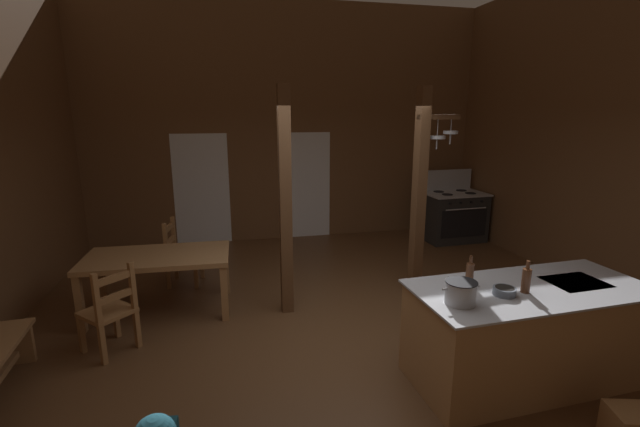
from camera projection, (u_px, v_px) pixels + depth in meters
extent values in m
cube|color=brown|center=(352.00, 349.00, 4.58)|extent=(8.16, 9.07, 0.10)
cube|color=brown|center=(289.00, 125.00, 8.04)|extent=(8.16, 0.14, 4.39)
cube|color=white|center=(202.00, 190.00, 7.89)|extent=(1.00, 0.01, 2.05)
cube|color=white|center=(309.00, 186.00, 8.33)|extent=(0.84, 0.01, 2.05)
cube|color=#9E7044|center=(527.00, 334.00, 3.91)|extent=(2.13, 0.98, 0.89)
cube|color=#A8AAB2|center=(532.00, 288.00, 3.80)|extent=(2.20, 1.04, 0.02)
cube|color=black|center=(575.00, 282.00, 3.92)|extent=(0.54, 0.42, 0.00)
cube|color=black|center=(493.00, 348.00, 4.41)|extent=(2.00, 0.12, 0.10)
cube|color=black|center=(453.00, 217.00, 8.23)|extent=(1.13, 0.80, 0.90)
cube|color=black|center=(464.00, 223.00, 7.87)|extent=(0.93, 0.05, 0.52)
cylinder|color=#A8AAB2|center=(466.00, 209.00, 7.78)|extent=(0.83, 0.06, 0.02)
cube|color=#A8AAB2|center=(454.00, 193.00, 8.12)|extent=(1.17, 0.85, 0.03)
cube|color=#A8AAB2|center=(445.00, 180.00, 8.41)|extent=(1.14, 0.09, 0.40)
cylinder|color=black|center=(471.00, 193.00, 8.03)|extent=(0.21, 0.21, 0.01)
cylinder|color=black|center=(447.00, 194.00, 7.91)|extent=(0.21, 0.21, 0.01)
cylinder|color=black|center=(461.00, 190.00, 8.32)|extent=(0.21, 0.21, 0.01)
cylinder|color=black|center=(439.00, 192.00, 8.19)|extent=(0.21, 0.21, 0.01)
cylinder|color=black|center=(482.00, 201.00, 7.85)|extent=(0.05, 0.03, 0.04)
cylinder|color=black|center=(472.00, 202.00, 7.79)|extent=(0.05, 0.03, 0.04)
cylinder|color=black|center=(461.00, 203.00, 7.74)|extent=(0.05, 0.03, 0.04)
cylinder|color=black|center=(450.00, 203.00, 7.68)|extent=(0.05, 0.03, 0.04)
cube|color=brown|center=(419.00, 197.00, 5.46)|extent=(0.16, 0.16, 2.74)
cube|color=brown|center=(439.00, 117.00, 5.31)|extent=(0.59, 0.15, 0.06)
cylinder|color=#A8AAB2|center=(438.00, 126.00, 5.33)|extent=(0.01, 0.01, 0.23)
cylinder|color=#A8AAB2|center=(437.00, 137.00, 5.36)|extent=(0.22, 0.22, 0.04)
cylinder|color=#A8AAB2|center=(437.00, 144.00, 5.38)|extent=(0.02, 0.02, 0.14)
cylinder|color=#A8AAB2|center=(451.00, 124.00, 5.39)|extent=(0.01, 0.01, 0.17)
cylinder|color=#A8AAB2|center=(451.00, 132.00, 5.42)|extent=(0.21, 0.21, 0.04)
cylinder|color=#A8AAB2|center=(450.00, 139.00, 5.43)|extent=(0.02, 0.02, 0.14)
cube|color=brown|center=(285.00, 204.00, 5.04)|extent=(0.14, 0.14, 2.74)
cube|color=olive|center=(637.00, 414.00, 3.12)|extent=(0.42, 0.37, 0.04)
cube|color=#9E7044|center=(157.00, 257.00, 5.18)|extent=(1.73, 0.96, 0.06)
cube|color=#9E7044|center=(101.00, 278.00, 5.50)|extent=(0.08, 0.08, 0.68)
cube|color=#9E7044|center=(226.00, 270.00, 5.79)|extent=(0.08, 0.08, 0.68)
cube|color=#9E7044|center=(80.00, 304.00, 4.75)|extent=(0.08, 0.08, 0.68)
cube|color=#9E7044|center=(225.00, 293.00, 5.04)|extent=(0.08, 0.08, 0.68)
cube|color=olive|center=(107.00, 312.00, 4.37)|extent=(0.62, 0.62, 0.04)
cube|color=olive|center=(82.00, 334.00, 4.37)|extent=(0.07, 0.07, 0.41)
cube|color=olive|center=(116.00, 320.00, 4.68)|extent=(0.07, 0.07, 0.41)
cube|color=olive|center=(99.00, 320.00, 4.11)|extent=(0.07, 0.07, 0.95)
cube|color=olive|center=(135.00, 305.00, 4.42)|extent=(0.07, 0.07, 0.95)
cube|color=olive|center=(114.00, 278.00, 4.18)|extent=(0.30, 0.29, 0.07)
cube|color=olive|center=(116.00, 296.00, 4.22)|extent=(0.30, 0.29, 0.07)
cube|color=olive|center=(185.00, 255.00, 6.11)|extent=(0.51, 0.51, 0.04)
cube|color=olive|center=(202.00, 265.00, 6.35)|extent=(0.06, 0.06, 0.41)
cube|color=olive|center=(196.00, 274.00, 5.98)|extent=(0.06, 0.06, 0.41)
cube|color=olive|center=(175.00, 248.00, 6.27)|extent=(0.06, 0.06, 0.95)
cube|color=olive|center=(167.00, 257.00, 5.90)|extent=(0.06, 0.06, 0.95)
cube|color=olive|center=(169.00, 228.00, 6.00)|extent=(0.10, 0.38, 0.07)
cube|color=olive|center=(170.00, 241.00, 6.05)|extent=(0.10, 0.38, 0.07)
cube|color=#9E7044|center=(16.00, 345.00, 4.19)|extent=(0.31, 0.08, 0.40)
cylinder|color=#A8AAB2|center=(461.00, 293.00, 3.46)|extent=(0.25, 0.25, 0.18)
cylinder|color=black|center=(461.00, 282.00, 3.44)|extent=(0.26, 0.26, 0.01)
cylinder|color=#A8AAB2|center=(445.00, 289.00, 3.42)|extent=(0.05, 0.02, 0.02)
cylinder|color=#A8AAB2|center=(476.00, 286.00, 3.48)|extent=(0.05, 0.02, 0.02)
cylinder|color=slate|center=(504.00, 291.00, 3.63)|extent=(0.19, 0.19, 0.07)
cylinder|color=black|center=(505.00, 287.00, 3.63)|extent=(0.16, 0.16, 0.00)
cylinder|color=#56331E|center=(470.00, 274.00, 3.83)|extent=(0.07, 0.07, 0.20)
cylinder|color=#56331E|center=(471.00, 260.00, 3.79)|extent=(0.03, 0.03, 0.07)
cylinder|color=#56331E|center=(526.00, 281.00, 3.67)|extent=(0.08, 0.08, 0.21)
cylinder|color=#56331E|center=(528.00, 265.00, 3.64)|extent=(0.03, 0.03, 0.07)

